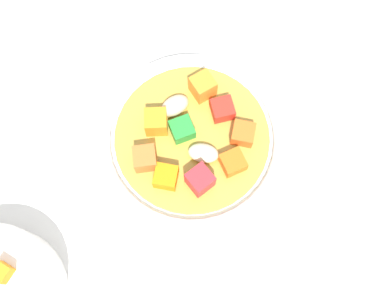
{
  "coord_description": "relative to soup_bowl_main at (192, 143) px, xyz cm",
  "views": [
    {
      "loc": [
        -6.1,
        -10.56,
        39.34
      ],
      "look_at": [
        0.0,
        0.0,
        2.3
      ],
      "focal_mm": 42.67,
      "sensor_mm": 36.0,
      "label": 1
    }
  ],
  "objects": [
    {
      "name": "ground_plane",
      "position": [
        0.01,
        0.01,
        -3.56
      ],
      "size": [
        140.0,
        140.0,
        2.0
      ],
      "primitive_type": "cube",
      "color": "silver"
    },
    {
      "name": "soup_bowl_main",
      "position": [
        0.0,
        0.0,
        0.0
      ],
      "size": [
        15.28,
        15.28,
        6.31
      ],
      "color": "white",
      "rests_on": "ground_plane"
    }
  ]
}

